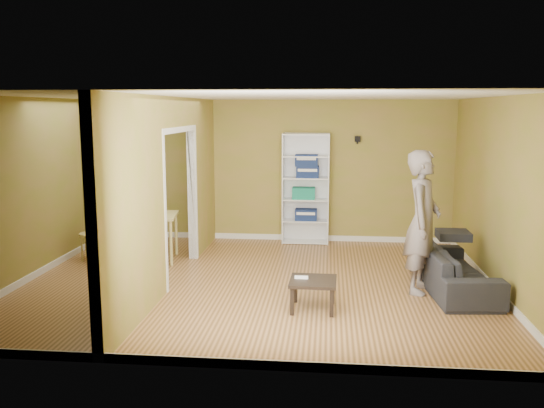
{
  "coord_description": "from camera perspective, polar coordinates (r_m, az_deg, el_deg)",
  "views": [
    {
      "loc": [
        1.0,
        -7.8,
        2.43
      ],
      "look_at": [
        0.2,
        0.2,
        1.1
      ],
      "focal_mm": 38.0,
      "sensor_mm": 36.0,
      "label": 1
    }
  ],
  "objects": [
    {
      "name": "bookshelf",
      "position": [
        10.52,
        3.37,
        1.56
      ],
      "size": [
        0.84,
        0.37,
        2.0
      ],
      "color": "white",
      "rests_on": "ground"
    },
    {
      "name": "person",
      "position": [
        7.85,
        14.74,
        -0.55
      ],
      "size": [
        0.98,
        0.87,
        2.24
      ],
      "primitive_type": "imported",
      "rotation": [
        0.0,
        0.0,
        1.23
      ],
      "color": "slate",
      "rests_on": "ground"
    },
    {
      "name": "paper_box_navy_c",
      "position": [
        10.41,
        3.44,
        4.34
      ],
      "size": [
        0.4,
        0.26,
        0.21
      ],
      "primitive_type": "cube",
      "color": "navy",
      "rests_on": "bookshelf"
    },
    {
      "name": "partition",
      "position": [
        8.19,
        -9.94,
        1.31
      ],
      "size": [
        0.22,
        5.5,
        2.6
      ],
      "primitive_type": null,
      "color": "#9F7C44",
      "rests_on": "ground"
    },
    {
      "name": "chair_left",
      "position": [
        9.82,
        -17.41,
        -2.71
      ],
      "size": [
        0.47,
        0.47,
        0.89
      ],
      "primitive_type": null,
      "rotation": [
        0.0,
        0.0,
        -1.39
      ],
      "color": "tan",
      "rests_on": "ground"
    },
    {
      "name": "paper_box_navy_b",
      "position": [
        10.43,
        3.55,
        3.21
      ],
      "size": [
        0.4,
        0.26,
        0.21
      ],
      "primitive_type": "cube",
      "color": "navy",
      "rests_on": "bookshelf"
    },
    {
      "name": "paper_box_navy_a",
      "position": [
        10.54,
        3.39,
        -1.05
      ],
      "size": [
        0.39,
        0.26,
        0.2
      ],
      "primitive_type": "cube",
      "color": "navy",
      "rests_on": "bookshelf"
    },
    {
      "name": "sofa",
      "position": [
        8.19,
        17.59,
        -5.59
      ],
      "size": [
        2.04,
        1.02,
        0.75
      ],
      "primitive_type": "imported",
      "rotation": [
        0.0,
        0.0,
        1.66
      ],
      "color": "black",
      "rests_on": "ground"
    },
    {
      "name": "dining_table",
      "position": [
        9.51,
        -13.08,
        -1.5
      ],
      "size": [
        1.2,
        0.8,
        0.75
      ],
      "rotation": [
        0.0,
        0.0,
        0.15
      ],
      "color": "#CBBC64",
      "rests_on": "ground"
    },
    {
      "name": "chair_far",
      "position": [
        10.06,
        -11.9,
        -2.09
      ],
      "size": [
        0.46,
        0.46,
        0.93
      ],
      "primitive_type": null,
      "rotation": [
        0.0,
        0.0,
        3.24
      ],
      "color": "tan",
      "rests_on": "ground"
    },
    {
      "name": "game_controller",
      "position": [
        7.12,
        2.93,
        -7.26
      ],
      "size": [
        0.17,
        0.04,
        0.03
      ],
      "primitive_type": "cube",
      "color": "white",
      "rests_on": "coffee_table"
    },
    {
      "name": "chair_near",
      "position": [
        8.92,
        -13.96,
        -3.3
      ],
      "size": [
        0.55,
        0.55,
        1.03
      ],
      "primitive_type": null,
      "rotation": [
        0.0,
        0.0,
        0.19
      ],
      "color": "tan",
      "rests_on": "ground"
    },
    {
      "name": "paper_box_teal",
      "position": [
        10.48,
        3.16,
        1.09
      ],
      "size": [
        0.41,
        0.27,
        0.21
      ],
      "primitive_type": "cube",
      "color": "teal",
      "rests_on": "bookshelf"
    },
    {
      "name": "room_shell",
      "position": [
        7.95,
        -1.58,
        1.21
      ],
      "size": [
        6.5,
        6.5,
        6.5
      ],
      "color": "#B17C4A",
      "rests_on": "ground"
    },
    {
      "name": "coffee_table",
      "position": [
        7.1,
        4.09,
        -7.92
      ],
      "size": [
        0.56,
        0.56,
        0.38
      ],
      "rotation": [
        0.0,
        0.0,
        -0.03
      ],
      "color": "#35291D",
      "rests_on": "ground"
    },
    {
      "name": "wall_speaker",
      "position": [
        10.52,
        8.47,
        6.4
      ],
      "size": [
        0.1,
        0.1,
        0.1
      ],
      "primitive_type": "cube",
      "color": "black",
      "rests_on": "room_shell"
    }
  ]
}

